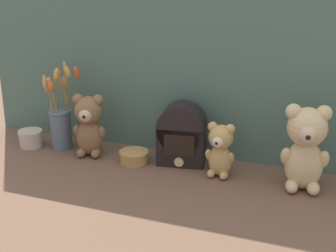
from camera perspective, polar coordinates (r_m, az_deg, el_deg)
The scene contains 9 objects.
ground_plane at distance 1.90m, azimuth -0.22°, elevation -4.65°, with size 4.00×4.00×0.00m, color brown.
backdrop_wall at distance 1.93m, azimuth 1.57°, elevation 7.63°, with size 1.68×0.02×0.76m.
teddy_bear_large at distance 1.75m, azimuth 15.01°, elevation -2.16°, with size 0.16×0.15×0.30m.
teddy_bear_medium at distance 1.99m, azimuth -8.74°, elevation 0.25°, with size 0.14×0.12×0.25m.
teddy_bear_small at distance 1.81m, azimuth 5.83°, elevation -2.52°, with size 0.11×0.10×0.20m.
flower_vase at distance 2.09m, azimuth -11.81°, elevation 0.68°, with size 0.16×0.10×0.36m.
vintage_radio at distance 1.90m, azimuth 1.52°, elevation -1.01°, with size 0.19×0.13×0.23m.
decorative_tin_tall at distance 1.94m, azimuth -3.84°, elevation -3.47°, with size 0.11×0.11×0.05m.
decorative_tin_short at distance 2.15m, azimuth -15.04°, elevation -1.38°, with size 0.10×0.10×0.07m.
Camera 1 is at (0.62, -1.62, 0.79)m, focal length 55.00 mm.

